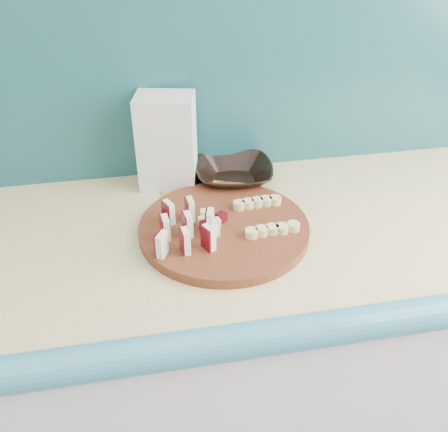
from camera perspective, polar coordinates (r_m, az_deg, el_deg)
kitchen_counter at (r=1.35m, az=-9.65°, el=-18.69°), size 2.20×0.63×0.91m
backsplash at (r=1.18m, az=-13.64°, el=15.35°), size 2.20×0.02×0.50m
cutting_board at (r=1.03m, az=0.00°, el=-1.43°), size 0.37×0.37×0.02m
apple_wedges at (r=0.97m, az=-4.56°, el=-1.27°), size 0.12×0.14×0.05m
apple_chunks at (r=1.01m, az=-1.19°, el=-0.72°), size 0.06×0.06×0.02m
banana_slices at (r=1.04m, az=4.58°, el=0.10°), size 0.12×0.14×0.02m
brown_bowl at (r=1.20m, az=1.16°, el=4.87°), size 0.20×0.20×0.05m
flour_bag at (r=1.16m, az=-6.54°, el=8.40°), size 0.15×0.12×0.22m
banana_peel at (r=1.21m, az=-4.14°, el=3.77°), size 0.19×0.16×0.01m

